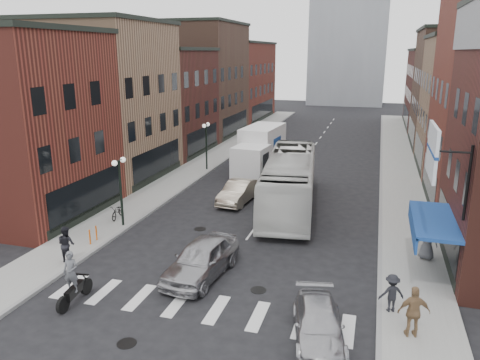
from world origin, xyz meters
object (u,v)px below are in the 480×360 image
at_px(transit_bus, 290,181).
at_px(streetlamp_far, 206,137).
at_px(box_truck, 259,150).
at_px(sedan_left_far, 238,192).
at_px(sedan_left_near, 201,259).
at_px(curb_car, 318,324).
at_px(streetlamp_near, 120,179).
at_px(ped_right_a, 392,293).
at_px(motorcycle_rider, 72,280).
at_px(billboard_sign, 435,153).
at_px(ped_right_c, 428,240).
at_px(parked_bicycle, 118,211).
at_px(bike_rack, 93,235).
at_px(ped_left_solo, 66,244).
at_px(ped_right_b, 414,312).

bearing_deg(transit_bus, streetlamp_far, 131.37).
xyz_separation_m(box_truck, sedan_left_far, (0.73, -8.67, -1.10)).
bearing_deg(sedan_left_far, box_truck, 99.90).
height_order(streetlamp_far, sedan_left_near, streetlamp_far).
relative_size(box_truck, curb_car, 2.07).
bearing_deg(box_truck, streetlamp_near, -101.47).
relative_size(streetlamp_near, ped_right_a, 2.68).
bearing_deg(streetlamp_far, motorcycle_rider, -83.55).
distance_m(billboard_sign, ped_right_c, 6.21).
relative_size(sedan_left_near, sedan_left_far, 1.12).
bearing_deg(sedan_left_far, motorcycle_rider, -95.00).
distance_m(motorcycle_rider, parked_bicycle, 9.74).
distance_m(bike_rack, sedan_left_far, 10.55).
distance_m(streetlamp_near, ped_left_solo, 5.44).
relative_size(box_truck, ped_right_a, 5.69).
distance_m(streetlamp_far, transit_bus, 11.57).
height_order(box_truck, ped_right_b, box_truck).
bearing_deg(motorcycle_rider, transit_bus, 59.76).
height_order(box_truck, curb_car, box_truck).
relative_size(streetlamp_near, motorcycle_rider, 1.79).
bearing_deg(transit_bus, ped_right_b, -69.49).
bearing_deg(bike_rack, ped_right_b, -15.03).
bearing_deg(transit_bus, ped_right_a, -69.13).
distance_m(streetlamp_near, bike_rack, 3.59).
distance_m(sedan_left_far, ped_right_b, 16.91).
relative_size(billboard_sign, transit_bus, 0.29).
distance_m(transit_bus, parked_bicycle, 10.99).
relative_size(parked_bicycle, ped_right_b, 0.85).
bearing_deg(streetlamp_far, sedan_left_near, -70.33).
bearing_deg(box_truck, ped_right_a, -58.31).
distance_m(transit_bus, ped_right_a, 13.30).
height_order(box_truck, sedan_left_near, box_truck).
height_order(billboard_sign, streetlamp_near, billboard_sign).
bearing_deg(sedan_left_far, transit_bus, 3.98).
relative_size(ped_left_solo, ped_right_c, 0.93).
xyz_separation_m(streetlamp_near, ped_right_b, (15.50, -6.92, -1.81)).
bearing_deg(parked_bicycle, bike_rack, -88.39).
bearing_deg(sedan_left_far, ped_right_a, -45.51).
relative_size(streetlamp_far, transit_bus, 0.32).
distance_m(streetlamp_far, parked_bicycle, 13.31).
bearing_deg(bike_rack, ped_right_c, 9.51).
relative_size(streetlamp_near, ped_right_b, 2.15).
xyz_separation_m(motorcycle_rider, curb_car, (9.80, 0.32, -0.46)).
bearing_deg(ped_right_b, bike_rack, -27.57).
xyz_separation_m(billboard_sign, parked_bicycle, (-16.87, 4.43, -5.55)).
bearing_deg(sedan_left_far, streetlamp_near, -123.41).
relative_size(ped_left_solo, ped_right_a, 1.16).
bearing_deg(parked_bicycle, billboard_sign, -23.80).
relative_size(sedan_left_far, ped_right_b, 2.34).
relative_size(billboard_sign, motorcycle_rider, 1.61).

